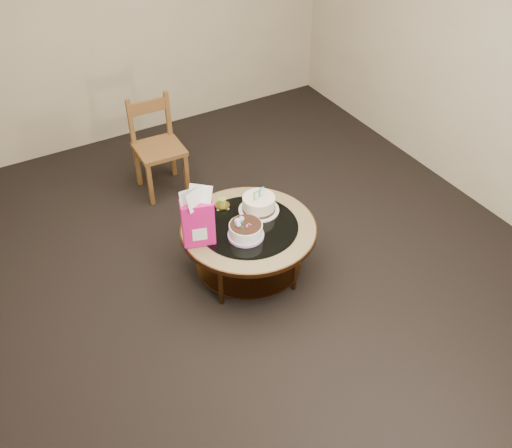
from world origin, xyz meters
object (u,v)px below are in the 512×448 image
cream_cake (259,204)px  gift_bag (197,217)px  decorated_cake (246,231)px  coffee_table (249,234)px  dining_chair (158,146)px

cream_cake → gift_bag: (-0.55, -0.09, 0.16)m
gift_bag → decorated_cake: bearing=-3.9°
coffee_table → gift_bag: bearing=175.9°
decorated_cake → dining_chair: (-0.07, 1.49, -0.06)m
coffee_table → decorated_cake: bearing=-129.3°
cream_cake → gift_bag: 0.58m
decorated_cake → dining_chair: 1.50m
gift_bag → cream_cake: bearing=26.6°
coffee_table → gift_bag: 0.49m
cream_cake → gift_bag: size_ratio=0.69×
gift_bag → dining_chair: (0.24, 1.37, -0.24)m
gift_bag → dining_chair: gift_bag is taller
coffee_table → cream_cake: (0.16, 0.12, 0.14)m
coffee_table → decorated_cake: 0.18m
decorated_cake → gift_bag: (-0.31, 0.12, 0.17)m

